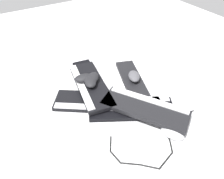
{
  "coord_description": "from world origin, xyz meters",
  "views": [
    {
      "loc": [
        -0.84,
        0.43,
        0.82
      ],
      "look_at": [
        -0.03,
        -0.07,
        0.03
      ],
      "focal_mm": 35.0,
      "sensor_mm": 36.0,
      "label": 1
    }
  ],
  "objects_px": {
    "mouse_3": "(90,81)",
    "keyboard_0": "(95,79)",
    "mouse_0": "(134,76)",
    "keyboard_3": "(136,82)",
    "mouse_4": "(84,78)",
    "keyboard_1": "(96,102)",
    "keyboard_4": "(90,85)",
    "mouse_2": "(92,78)",
    "keyboard_2": "(132,108)",
    "mouse_1": "(172,133)",
    "keyboard_5": "(145,108)"
  },
  "relations": [
    {
      "from": "mouse_3",
      "to": "mouse_0",
      "type": "bearing_deg",
      "value": 94.77
    },
    {
      "from": "keyboard_2",
      "to": "mouse_1",
      "type": "relative_size",
      "value": 4.15
    },
    {
      "from": "keyboard_1",
      "to": "mouse_0",
      "type": "relative_size",
      "value": 4.05
    },
    {
      "from": "keyboard_5",
      "to": "mouse_2",
      "type": "bearing_deg",
      "value": 22.34
    },
    {
      "from": "keyboard_3",
      "to": "keyboard_5",
      "type": "height_order",
      "value": "keyboard_5"
    },
    {
      "from": "keyboard_0",
      "to": "mouse_1",
      "type": "distance_m",
      "value": 0.57
    },
    {
      "from": "keyboard_4",
      "to": "mouse_2",
      "type": "bearing_deg",
      "value": -65.72
    },
    {
      "from": "keyboard_2",
      "to": "mouse_2",
      "type": "bearing_deg",
      "value": 19.02
    },
    {
      "from": "mouse_1",
      "to": "mouse_2",
      "type": "height_order",
      "value": "mouse_2"
    },
    {
      "from": "mouse_2",
      "to": "mouse_4",
      "type": "distance_m",
      "value": 0.05
    },
    {
      "from": "keyboard_0",
      "to": "mouse_3",
      "type": "xyz_separation_m",
      "value": [
        -0.08,
        0.07,
        0.07
      ]
    },
    {
      "from": "keyboard_4",
      "to": "mouse_4",
      "type": "xyz_separation_m",
      "value": [
        0.03,
        0.02,
        0.04
      ]
    },
    {
      "from": "keyboard_0",
      "to": "keyboard_5",
      "type": "relative_size",
      "value": 1.01
    },
    {
      "from": "mouse_3",
      "to": "keyboard_0",
      "type": "bearing_deg",
      "value": 157.27
    },
    {
      "from": "keyboard_1",
      "to": "keyboard_4",
      "type": "xyz_separation_m",
      "value": [
        0.11,
        -0.03,
        0.03
      ]
    },
    {
      "from": "keyboard_4",
      "to": "mouse_2",
      "type": "height_order",
      "value": "mouse_2"
    },
    {
      "from": "keyboard_4",
      "to": "keyboard_5",
      "type": "bearing_deg",
      "value": -154.17
    },
    {
      "from": "keyboard_0",
      "to": "keyboard_2",
      "type": "relative_size",
      "value": 1.0
    },
    {
      "from": "keyboard_0",
      "to": "mouse_3",
      "type": "bearing_deg",
      "value": 140.06
    },
    {
      "from": "keyboard_1",
      "to": "mouse_4",
      "type": "bearing_deg",
      "value": -3.47
    },
    {
      "from": "mouse_0",
      "to": "mouse_1",
      "type": "distance_m",
      "value": 0.43
    },
    {
      "from": "keyboard_1",
      "to": "mouse_1",
      "type": "bearing_deg",
      "value": -151.82
    },
    {
      "from": "keyboard_2",
      "to": "mouse_0",
      "type": "distance_m",
      "value": 0.24
    },
    {
      "from": "mouse_2",
      "to": "mouse_3",
      "type": "xyz_separation_m",
      "value": [
        -0.02,
        0.02,
        0.0
      ]
    },
    {
      "from": "keyboard_4",
      "to": "mouse_0",
      "type": "xyz_separation_m",
      "value": [
        -0.07,
        -0.26,
        0.01
      ]
    },
    {
      "from": "keyboard_1",
      "to": "mouse_1",
      "type": "relative_size",
      "value": 4.05
    },
    {
      "from": "mouse_4",
      "to": "keyboard_4",
      "type": "bearing_deg",
      "value": -48.6
    },
    {
      "from": "mouse_1",
      "to": "mouse_2",
      "type": "distance_m",
      "value": 0.53
    },
    {
      "from": "mouse_3",
      "to": "keyboard_5",
      "type": "bearing_deg",
      "value": 44.43
    },
    {
      "from": "keyboard_4",
      "to": "mouse_0",
      "type": "bearing_deg",
      "value": -104.87
    },
    {
      "from": "keyboard_1",
      "to": "mouse_3",
      "type": "relative_size",
      "value": 4.05
    },
    {
      "from": "keyboard_5",
      "to": "mouse_1",
      "type": "xyz_separation_m",
      "value": [
        -0.18,
        -0.02,
        -0.02
      ]
    },
    {
      "from": "keyboard_3",
      "to": "mouse_4",
      "type": "height_order",
      "value": "mouse_4"
    },
    {
      "from": "keyboard_2",
      "to": "keyboard_3",
      "type": "bearing_deg",
      "value": -42.64
    },
    {
      "from": "keyboard_3",
      "to": "mouse_0",
      "type": "xyz_separation_m",
      "value": [
        0.01,
        0.01,
        0.04
      ]
    },
    {
      "from": "keyboard_2",
      "to": "keyboard_3",
      "type": "distance_m",
      "value": 0.24
    },
    {
      "from": "keyboard_3",
      "to": "mouse_0",
      "type": "height_order",
      "value": "mouse_0"
    },
    {
      "from": "keyboard_0",
      "to": "keyboard_1",
      "type": "bearing_deg",
      "value": 153.2
    },
    {
      "from": "keyboard_4",
      "to": "mouse_0",
      "type": "distance_m",
      "value": 0.27
    },
    {
      "from": "keyboard_2",
      "to": "mouse_3",
      "type": "height_order",
      "value": "mouse_3"
    },
    {
      "from": "mouse_0",
      "to": "mouse_4",
      "type": "relative_size",
      "value": 1.0
    },
    {
      "from": "keyboard_1",
      "to": "mouse_2",
      "type": "bearing_deg",
      "value": -21.4
    },
    {
      "from": "keyboard_0",
      "to": "mouse_4",
      "type": "bearing_deg",
      "value": 113.45
    },
    {
      "from": "keyboard_3",
      "to": "mouse_3",
      "type": "distance_m",
      "value": 0.29
    },
    {
      "from": "keyboard_2",
      "to": "keyboard_5",
      "type": "xyz_separation_m",
      "value": [
        -0.06,
        -0.04,
        0.03
      ]
    },
    {
      "from": "keyboard_4",
      "to": "mouse_3",
      "type": "xyz_separation_m",
      "value": [
        -0.01,
        0.0,
        0.04
      ]
    },
    {
      "from": "keyboard_2",
      "to": "keyboard_0",
      "type": "bearing_deg",
      "value": 8.01
    },
    {
      "from": "keyboard_0",
      "to": "mouse_0",
      "type": "bearing_deg",
      "value": -125.65
    },
    {
      "from": "keyboard_4",
      "to": "mouse_2",
      "type": "relative_size",
      "value": 4.18
    },
    {
      "from": "keyboard_2",
      "to": "mouse_4",
      "type": "bearing_deg",
      "value": 24.1
    }
  ]
}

